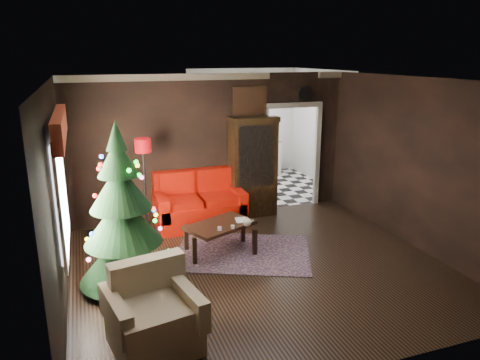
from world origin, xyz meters
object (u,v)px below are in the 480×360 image
object	(u,v)px
christmas_tree	(122,215)
coffee_table	(220,238)
floor_lamp	(145,190)
loveseat	(200,200)
curio_cabinet	(253,169)
kitchen_table	(256,176)
armchair	(153,311)
wall_clock	(305,93)
teapot	(247,222)

from	to	relation	value
christmas_tree	coffee_table	xyz separation A→B (m)	(1.56, 0.61, -0.79)
coffee_table	floor_lamp	bearing A→B (deg)	129.60
loveseat	floor_lamp	bearing A→B (deg)	-173.51
coffee_table	loveseat	bearing A→B (deg)	89.70
curio_cabinet	christmas_tree	distance (m)	3.47
loveseat	coffee_table	distance (m)	1.35
curio_cabinet	kitchen_table	xyz separation A→B (m)	(0.65, 1.43, -0.57)
armchair	loveseat	bearing A→B (deg)	56.43
floor_lamp	loveseat	bearing A→B (deg)	6.49
floor_lamp	wall_clock	bearing A→B (deg)	8.71
kitchen_table	curio_cabinet	bearing A→B (deg)	-114.44
christmas_tree	kitchen_table	distance (m)	4.96
loveseat	kitchen_table	distance (m)	2.45
loveseat	armchair	bearing A→B (deg)	-112.28
curio_cabinet	teapot	distance (m)	2.00
armchair	kitchen_table	bearing A→B (deg)	46.53
christmas_tree	coffee_table	world-z (taller)	christmas_tree
coffee_table	kitchen_table	distance (m)	3.48
armchair	coffee_table	size ratio (longest dim) A/B	0.86
coffee_table	kitchen_table	world-z (taller)	kitchen_table
loveseat	armchair	world-z (taller)	loveseat
coffee_table	kitchen_table	bearing A→B (deg)	58.73
loveseat	curio_cabinet	bearing A→B (deg)	10.83
coffee_table	teapot	xyz separation A→B (m)	(0.37, -0.25, 0.32)
christmas_tree	armchair	xyz separation A→B (m)	(0.14, -1.54, -0.59)
floor_lamp	coffee_table	world-z (taller)	floor_lamp
curio_cabinet	floor_lamp	bearing A→B (deg)	-171.19
christmas_tree	armchair	size ratio (longest dim) A/B	2.57
loveseat	kitchen_table	world-z (taller)	loveseat
loveseat	floor_lamp	size ratio (longest dim) A/B	0.92
coffee_table	wall_clock	bearing A→B (deg)	36.21
armchair	teapot	world-z (taller)	armchair
armchair	christmas_tree	bearing A→B (deg)	84.08
floor_lamp	coffee_table	distance (m)	1.67
kitchen_table	floor_lamp	bearing A→B (deg)	-147.86
armchair	teapot	xyz separation A→B (m)	(1.79, 1.89, 0.11)
armchair	wall_clock	distance (m)	5.74
christmas_tree	teapot	size ratio (longest dim) A/B	15.68
floor_lamp	wall_clock	xyz separation A→B (m)	(3.36, 0.51, 1.55)
loveseat	kitchen_table	bearing A→B (deg)	42.51
curio_cabinet	coffee_table	size ratio (longest dim) A/B	1.75
floor_lamp	kitchen_table	xyz separation A→B (m)	(2.81, 1.76, -0.46)
christmas_tree	armchair	bearing A→B (deg)	-84.63
loveseat	floor_lamp	world-z (taller)	floor_lamp
loveseat	curio_cabinet	size ratio (longest dim) A/B	0.89
christmas_tree	teapot	bearing A→B (deg)	10.46
floor_lamp	armchair	size ratio (longest dim) A/B	1.96
coffee_table	kitchen_table	xyz separation A→B (m)	(1.81, 2.98, 0.12)
kitchen_table	wall_clock	bearing A→B (deg)	-66.25
christmas_tree	kitchen_table	bearing A→B (deg)	46.79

